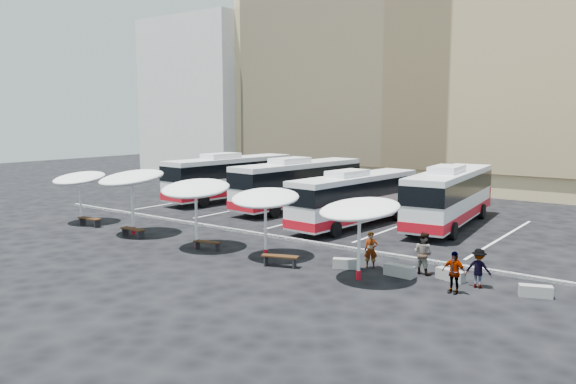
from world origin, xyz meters
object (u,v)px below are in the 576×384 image
Objects in this scene: conc_bench_2 at (451,275)px; conc_bench_3 at (536,291)px; conc_bench_0 at (346,264)px; passenger_0 at (371,250)px; conc_bench_1 at (399,271)px; sunshade_1 at (132,178)px; sunshade_4 at (360,209)px; bus_1 at (299,182)px; wood_bench_1 at (133,230)px; passenger_1 at (423,253)px; wood_bench_0 at (90,220)px; sunshade_2 at (196,189)px; wood_bench_2 at (207,243)px; sunshade_0 at (79,178)px; wood_bench_3 at (280,258)px; passenger_3 at (479,268)px; bus_0 at (231,176)px; bus_2 at (356,197)px; passenger_2 at (454,272)px; sunshade_3 at (265,198)px; bus_3 at (450,195)px.

conc_bench_2 is 3.31m from conc_bench_3.
conc_bench_0 is 0.71× the size of passenger_0.
conc_bench_1 is 5.26m from conc_bench_3.
sunshade_4 is (14.71, -0.25, -0.29)m from sunshade_1.
conc_bench_0 is at bearing -42.01° from bus_1.
bus_1 is 13.62m from wood_bench_1.
conc_bench_1 is 1.10× the size of conc_bench_3.
passenger_1 is (2.24, 0.43, 0.09)m from passenger_0.
wood_bench_0 reaches higher than conc_bench_0.
sunshade_2 is at bearing 166.59° from passenger_0.
wood_bench_2 is at bearing -172.61° from conc_bench_3.
sunshade_0 is at bearing 177.21° from sunshade_2.
sunshade_4 is at bearing 4.85° from wood_bench_3.
sunshade_4 is 7.19m from conc_bench_3.
sunshade_4 reaches higher than passenger_3.
passenger_1 reaches higher than passenger_0.
bus_0 is 1.09× the size of bus_2.
wood_bench_0 is at bearing -174.68° from conc_bench_2.
bus_2 is 6.42× the size of wood_bench_3.
wood_bench_1 is 1.03× the size of passenger_2.
sunshade_1 reaches higher than passenger_0.
passenger_1 is at bearing -14.72° from passenger_0.
bus_2 reaches higher than sunshade_3.
wood_bench_3 is at bearing -52.37° from bus_1.
conc_bench_1 is (10.48, 1.44, -2.80)m from sunshade_2.
passenger_2 reaches higher than wood_bench_2.
conc_bench_2 is (11.71, 2.14, -0.11)m from wood_bench_2.
bus_0 is at bearing 138.41° from wood_bench_3.
wood_bench_0 is at bearing 174.45° from wood_bench_1.
sunshade_4 is 2.43× the size of wood_bench_3.
passenger_3 is at bearing -34.16° from bus_2.
conc_bench_3 is at bearing 7.14° from sunshade_2.
sunshade_1 is 2.49× the size of wood_bench_1.
bus_2 is at bearing 98.08° from passenger_0.
wood_bench_1 reaches higher than conc_bench_0.
passenger_1 is at bearing 7.32° from sunshade_1.
passenger_0 is at bearing 103.57° from sunshade_4.
bus_0 reaches higher than sunshade_4.
conc_bench_3 is 3.02m from passenger_2.
sunshade_0 is 2.85m from wood_bench_0.
sunshade_4 is 5.13m from passenger_3.
wood_bench_2 is at bearing 175.97° from wood_bench_3.
conc_bench_2 is at bearing 19.87° from wood_bench_3.
conc_bench_0 is (13.42, 0.94, -2.99)m from sunshade_1.
wood_bench_2 reaches higher than conc_bench_3.
bus_3 reaches higher than passenger_0.
passenger_2 reaches higher than conc_bench_3.
sunshade_1 reaches higher than wood_bench_1.
wood_bench_1 is (0.70, -0.58, -2.81)m from sunshade_1.
sunshade_4 is at bearing -90.66° from bus_3.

